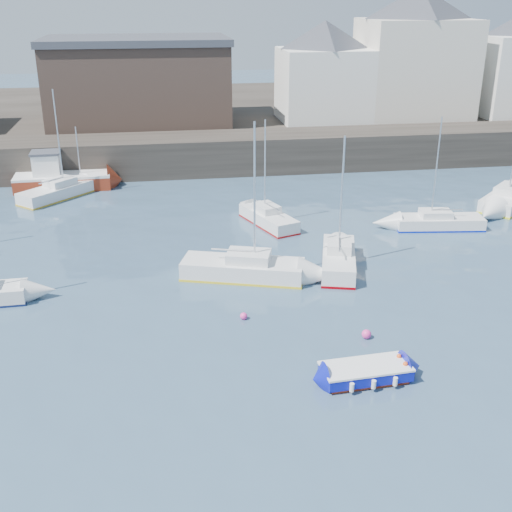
{
  "coord_description": "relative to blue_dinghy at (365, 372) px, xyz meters",
  "views": [
    {
      "loc": [
        -4.74,
        -18.15,
        14.1
      ],
      "look_at": [
        0.0,
        12.0,
        1.5
      ],
      "focal_mm": 45.0,
      "sensor_mm": 36.0,
      "label": 1
    }
  ],
  "objects": [
    {
      "name": "sailboat_d",
      "position": [
        10.1,
        16.16,
        0.06
      ],
      "size": [
        5.78,
        2.49,
        7.15
      ],
      "color": "white",
      "rests_on": "ground"
    },
    {
      "name": "sailboat_h",
      "position": [
        -14.9,
        26.72,
        0.14
      ],
      "size": [
        5.57,
        5.74,
        7.8
      ],
      "color": "white",
      "rests_on": "ground"
    },
    {
      "name": "buoy_near",
      "position": [
        -4.0,
        5.77,
        -0.37
      ],
      "size": [
        0.34,
        0.34,
        0.34
      ],
      "primitive_type": "sphere",
      "color": "#FF389C",
      "rests_on": "ground"
    },
    {
      "name": "sailboat_b",
      "position": [
        -3.37,
        10.41,
        0.17
      ],
      "size": [
        6.79,
        3.94,
        8.33
      ],
      "color": "white",
      "rests_on": "ground"
    },
    {
      "name": "land_strip",
      "position": [
        -2.8,
        50.7,
        1.03
      ],
      "size": [
        90.0,
        32.0,
        2.8
      ],
      "primitive_type": "cube",
      "color": "#28231E",
      "rests_on": "ground"
    },
    {
      "name": "quay_wall",
      "position": [
        -2.8,
        32.7,
        1.13
      ],
      "size": [
        90.0,
        5.0,
        3.0
      ],
      "primitive_type": "cube",
      "color": "#28231E",
      "rests_on": "ground"
    },
    {
      "name": "buoy_far",
      "position": [
        -5.42,
        12.58,
        -0.37
      ],
      "size": [
        0.41,
        0.41,
        0.41
      ],
      "primitive_type": "sphere",
      "color": "#FF389C",
      "rests_on": "ground"
    },
    {
      "name": "fishing_boat",
      "position": [
        -15.06,
        29.19,
        0.55
      ],
      "size": [
        7.24,
        2.93,
        4.74
      ],
      "color": "maroon",
      "rests_on": "ground"
    },
    {
      "name": "bldg_east_a",
      "position": [
        17.2,
        39.7,
        8.44
      ],
      "size": [
        13.36,
        13.36,
        11.8
      ],
      "color": "beige",
      "rests_on": "land_strip"
    },
    {
      "name": "sailboat_g",
      "position": [
        17.32,
        20.17,
        0.14
      ],
      "size": [
        6.79,
        6.54,
        9.04
      ],
      "color": "white",
      "rests_on": "ground"
    },
    {
      "name": "water",
      "position": [
        -2.8,
        -2.3,
        -0.37
      ],
      "size": [
        220.0,
        220.0,
        0.0
      ],
      "primitive_type": "plane",
      "color": "#2D4760",
      "rests_on": "ground"
    },
    {
      "name": "sailboat_f",
      "position": [
        -0.61,
        18.49,
        0.11
      ],
      "size": [
        3.35,
        5.46,
        6.77
      ],
      "color": "white",
      "rests_on": "ground"
    },
    {
      "name": "buoy_mid",
      "position": [
        1.08,
        3.18,
        -0.37
      ],
      "size": [
        0.42,
        0.42,
        0.42
      ],
      "primitive_type": "sphere",
      "color": "#FF389C",
      "rests_on": "ground"
    },
    {
      "name": "warehouse",
      "position": [
        -8.8,
        40.7,
        6.25
      ],
      "size": [
        16.4,
        10.4,
        7.6
      ],
      "color": "#3D2D26",
      "rests_on": "land_strip"
    },
    {
      "name": "sailboat_c",
      "position": [
        1.97,
        10.87,
        0.18
      ],
      "size": [
        3.17,
        5.76,
        7.22
      ],
      "color": "white",
      "rests_on": "ground"
    },
    {
      "name": "bldg_east_d",
      "position": [
        8.2,
        39.2,
        6.99
      ],
      "size": [
        11.14,
        11.14,
        8.95
      ],
      "color": "white",
      "rests_on": "land_strip"
    },
    {
      "name": "blue_dinghy",
      "position": [
        0.0,
        0.0,
        0.0
      ],
      "size": [
        3.59,
        1.96,
        0.67
      ],
      "color": "maroon",
      "rests_on": "ground"
    }
  ]
}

